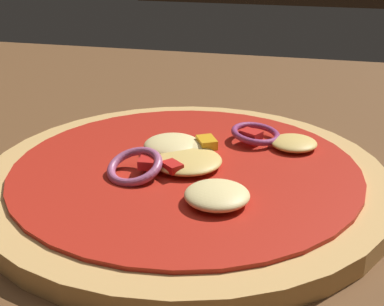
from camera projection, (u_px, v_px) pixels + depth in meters
The scene contains 2 objects.
dining_table at pixel (153, 207), 0.41m from camera, with size 1.37×0.88×0.03m.
pizza at pixel (187, 177), 0.40m from camera, with size 0.29×0.29×0.03m.
Camera 1 is at (0.11, -0.34, 0.21)m, focal length 50.98 mm.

